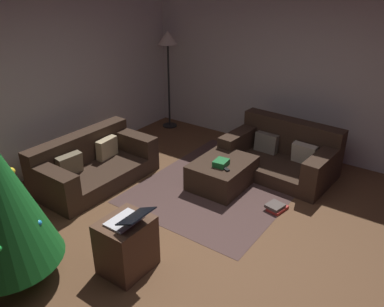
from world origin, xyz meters
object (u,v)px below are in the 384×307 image
object	(u,v)px
tv_remote	(225,168)
corner_lamp	(168,46)
couch_left	(92,164)
ottoman	(222,173)
side_table	(127,245)
gift_box	(221,163)
laptop	(129,219)
couch_right	(282,154)
book_stack	(276,207)

from	to	relation	value
tv_remote	corner_lamp	size ratio (longest dim) A/B	0.09
couch_left	ottoman	xyz separation A→B (m)	(1.00, -1.61, -0.08)
tv_remote	side_table	size ratio (longest dim) A/B	0.27
tv_remote	gift_box	bearing A→B (deg)	83.84
couch_left	side_table	world-z (taller)	couch_left
side_table	laptop	size ratio (longest dim) A/B	1.45
couch_left	corner_lamp	size ratio (longest dim) A/B	0.94
couch_right	corner_lamp	size ratio (longest dim) A/B	0.90
gift_box	side_table	xyz separation A→B (m)	(-1.93, -0.06, -0.12)
couch_right	side_table	bearing A→B (deg)	85.91
ottoman	gift_box	world-z (taller)	gift_box
laptop	tv_remote	bearing A→B (deg)	0.72
corner_lamp	ottoman	bearing A→B (deg)	-123.85
couch_right	tv_remote	world-z (taller)	couch_right
couch_left	ottoman	world-z (taller)	couch_left
couch_left	side_table	size ratio (longest dim) A/B	2.96
ottoman	laptop	bearing A→B (deg)	-175.16
side_table	corner_lamp	xyz separation A→B (m)	(3.44, 2.18, 1.28)
corner_lamp	laptop	bearing A→B (deg)	-146.90
side_table	book_stack	size ratio (longest dim) A/B	2.01
couch_right	tv_remote	distance (m)	1.15
couch_left	side_table	distance (m)	2.02
couch_left	side_table	bearing A→B (deg)	59.15
couch_right	laptop	size ratio (longest dim) A/B	4.08
gift_box	corner_lamp	size ratio (longest dim) A/B	0.12
tv_remote	laptop	distance (m)	1.88
couch_right	corner_lamp	world-z (taller)	corner_lamp
gift_box	laptop	size ratio (longest dim) A/B	0.53
gift_box	couch_right	bearing A→B (deg)	-24.64
ottoman	book_stack	size ratio (longest dim) A/B	3.15
gift_box	tv_remote	size ratio (longest dim) A/B	1.33
gift_box	book_stack	bearing A→B (deg)	-92.05
couch_left	gift_box	size ratio (longest dim) A/B	8.15
couch_left	laptop	world-z (taller)	laptop
couch_right	side_table	world-z (taller)	couch_right
book_stack	corner_lamp	bearing A→B (deg)	62.72
laptop	side_table	bearing A→B (deg)	89.88
ottoman	side_table	bearing A→B (deg)	-176.93
ottoman	corner_lamp	xyz separation A→B (m)	(1.39, 2.07, 1.38)
couch_right	couch_left	bearing A→B (deg)	45.53
ottoman	laptop	xyz separation A→B (m)	(-2.05, -0.17, 0.45)
couch_left	gift_box	distance (m)	1.88
couch_right	ottoman	bearing A→B (deg)	63.96
gift_box	corner_lamp	distance (m)	2.84
ottoman	corner_lamp	world-z (taller)	corner_lamp
couch_right	gift_box	world-z (taller)	couch_right
couch_left	gift_box	bearing A→B (deg)	118.39
couch_left	couch_right	bearing A→B (deg)	132.34
couch_right	book_stack	bearing A→B (deg)	114.60
couch_right	side_table	xyz separation A→B (m)	(-2.95, 0.41, 0.01)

